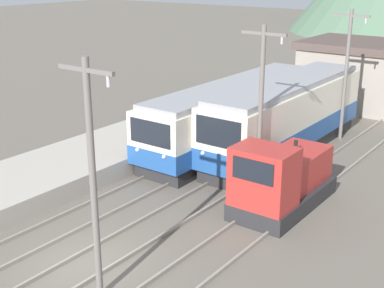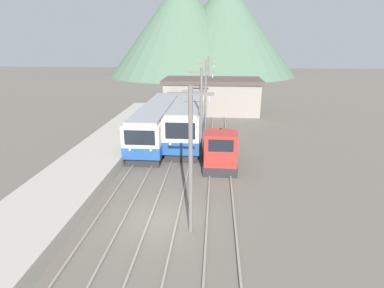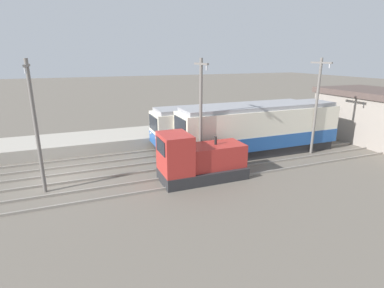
% 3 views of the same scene
% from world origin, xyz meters
% --- Properties ---
extents(ground_plane, '(200.00, 200.00, 0.00)m').
position_xyz_m(ground_plane, '(0.00, 0.00, 0.00)').
color(ground_plane, '#665E54').
extents(platform_left, '(4.50, 54.00, 0.92)m').
position_xyz_m(platform_left, '(-6.25, 0.00, 0.46)').
color(platform_left, '#ADA599').
rests_on(platform_left, ground).
extents(track_left, '(1.54, 60.00, 0.14)m').
position_xyz_m(track_left, '(-2.60, 0.00, 0.07)').
color(track_left, gray).
rests_on(track_left, ground).
extents(track_center, '(1.54, 60.00, 0.14)m').
position_xyz_m(track_center, '(0.20, 0.00, 0.07)').
color(track_center, gray).
rests_on(track_center, ground).
extents(track_right, '(1.54, 60.00, 0.14)m').
position_xyz_m(track_right, '(3.20, 0.00, 0.07)').
color(track_right, gray).
rests_on(track_right, ground).
extents(commuter_train_left, '(2.84, 14.02, 3.45)m').
position_xyz_m(commuter_train_left, '(-2.60, 13.49, 1.61)').
color(commuter_train_left, '#28282B').
rests_on(commuter_train_left, ground).
extents(commuter_train_center, '(2.84, 12.94, 3.80)m').
position_xyz_m(commuter_train_center, '(0.20, 14.09, 1.76)').
color(commuter_train_center, '#28282B').
rests_on(commuter_train_center, ground).
extents(shunting_locomotive, '(2.40, 5.26, 3.00)m').
position_xyz_m(shunting_locomotive, '(3.20, 7.78, 1.21)').
color(shunting_locomotive, '#28282B').
rests_on(shunting_locomotive, ground).
extents(catenary_mast_near, '(2.00, 0.20, 7.17)m').
position_xyz_m(catenary_mast_near, '(1.71, -0.84, 3.91)').
color(catenary_mast_near, slate).
rests_on(catenary_mast_near, ground).
extents(catenary_mast_mid, '(2.00, 0.20, 7.17)m').
position_xyz_m(catenary_mast_mid, '(1.71, 8.56, 3.91)').
color(catenary_mast_mid, slate).
rests_on(catenary_mast_mid, ground).
extents(catenary_mast_far, '(2.00, 0.20, 7.17)m').
position_xyz_m(catenary_mast_far, '(1.71, 17.96, 3.91)').
color(catenary_mast_far, slate).
rests_on(catenary_mast_far, ground).
extents(catenary_mast_distant, '(2.00, 0.20, 7.17)m').
position_xyz_m(catenary_mast_distant, '(1.71, 27.36, 3.91)').
color(catenary_mast_distant, slate).
rests_on(catenary_mast_distant, ground).
extents(station_building, '(12.60, 6.30, 4.44)m').
position_xyz_m(station_building, '(2.25, 26.00, 2.24)').
color(station_building, gray).
rests_on(station_building, ground).
extents(mountain_backdrop, '(51.69, 42.12, 25.49)m').
position_xyz_m(mountain_backdrop, '(-1.21, 74.68, 12.72)').
color(mountain_backdrop, '#517056').
rests_on(mountain_backdrop, ground).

